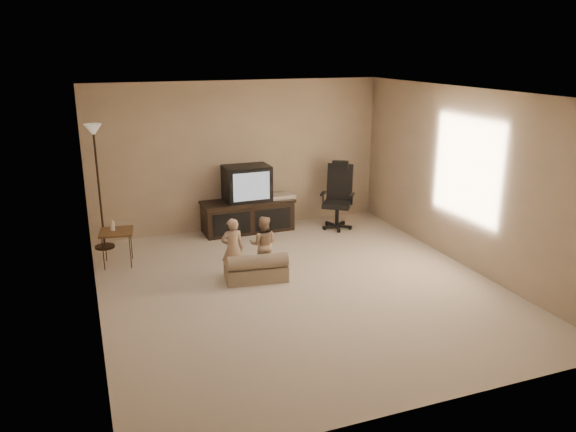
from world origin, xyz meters
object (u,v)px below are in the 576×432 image
at_px(toddler_right, 263,244).
at_px(side_table, 116,232).
at_px(floor_lamp, 96,159).
at_px(child_sofa, 256,269).
at_px(office_chair, 338,204).
at_px(tv_stand, 248,204).
at_px(toddler_left, 233,249).

bearing_deg(toddler_right, side_table, -3.66).
height_order(side_table, floor_lamp, floor_lamp).
bearing_deg(child_sofa, office_chair, 47.61).
bearing_deg(office_chair, tv_stand, -158.41).
distance_m(side_table, toddler_left, 1.79).
relative_size(tv_stand, side_table, 2.32).
bearing_deg(office_chair, side_table, -137.79).
height_order(side_table, toddler_left, toddler_left).
relative_size(floor_lamp, toddler_right, 2.39).
bearing_deg(floor_lamp, toddler_right, -41.52).
bearing_deg(tv_stand, floor_lamp, 179.70).
height_order(tv_stand, toddler_left, tv_stand).
bearing_deg(side_table, office_chair, 6.93).
xyz_separation_m(side_table, child_sofa, (1.70, -1.26, -0.33)).
xyz_separation_m(tv_stand, floor_lamp, (-2.35, -0.02, 0.94)).
bearing_deg(toddler_right, child_sofa, 78.49).
relative_size(office_chair, floor_lamp, 0.60).
bearing_deg(floor_lamp, toddler_left, -50.29).
bearing_deg(toddler_right, office_chair, -117.40).
height_order(side_table, child_sofa, side_table).
xyz_separation_m(tv_stand, toddler_left, (-0.79, -1.91, -0.04)).
height_order(tv_stand, child_sofa, tv_stand).
bearing_deg(tv_stand, side_table, -160.45).
bearing_deg(toddler_left, child_sofa, 152.36).
xyz_separation_m(side_table, toddler_right, (1.88, -1.00, -0.09)).
bearing_deg(side_table, toddler_right, -27.93).
height_order(floor_lamp, toddler_left, floor_lamp).
bearing_deg(toddler_left, floor_lamp, -46.61).
xyz_separation_m(office_chair, toddler_right, (-1.83, -1.45, -0.01)).
distance_m(tv_stand, office_chair, 1.55).
xyz_separation_m(child_sofa, toddler_left, (-0.28, 0.17, 0.26)).
xyz_separation_m(side_table, floor_lamp, (-0.15, 0.80, 0.92)).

